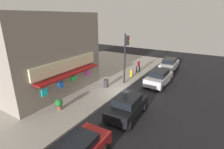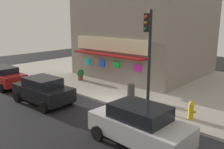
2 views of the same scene
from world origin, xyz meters
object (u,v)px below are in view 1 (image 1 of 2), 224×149
(traffic_light, at_px, (126,53))
(potted_plant_by_doorway, at_px, (59,104))
(parked_car_silver, at_px, (159,78))
(parked_car_white, at_px, (169,65))
(pedestrian, at_px, (138,65))
(fire_hydrant, at_px, (131,73))
(trash_can, at_px, (106,83))
(parked_car_black, at_px, (127,106))

(traffic_light, bearing_deg, potted_plant_by_doorway, 166.74)
(parked_car_silver, bearing_deg, parked_car_white, 3.69)
(traffic_light, xyz_separation_m, pedestrian, (4.48, 0.40, -2.52))
(fire_hydrant, distance_m, parked_car_white, 6.25)
(traffic_light, height_order, trash_can, traffic_light)
(potted_plant_by_doorway, bearing_deg, parked_car_white, -16.76)
(potted_plant_by_doorway, height_order, parked_car_silver, parked_car_silver)
(trash_can, bearing_deg, fire_hydrant, -9.93)
(fire_hydrant, bearing_deg, traffic_light, -170.50)
(trash_can, distance_m, potted_plant_by_doorway, 5.81)
(potted_plant_by_doorway, distance_m, parked_car_white, 16.24)
(fire_hydrant, bearing_deg, parked_car_white, -31.32)
(parked_car_silver, distance_m, parked_car_white, 5.95)
(parked_car_white, bearing_deg, traffic_light, 159.83)
(fire_hydrant, xyz_separation_m, parked_car_white, (5.34, -3.25, 0.29))
(trash_can, xyz_separation_m, pedestrian, (6.50, -0.78, 0.53))
(trash_can, relative_size, parked_car_black, 0.20)
(pedestrian, bearing_deg, trash_can, 173.13)
(potted_plant_by_doorway, bearing_deg, fire_hydrant, -8.00)
(fire_hydrant, xyz_separation_m, pedestrian, (2.07, -0.01, 0.49))
(parked_car_white, bearing_deg, potted_plant_by_doorway, 163.24)
(trash_can, distance_m, parked_car_silver, 5.85)
(traffic_light, bearing_deg, parked_car_white, -20.17)
(traffic_light, relative_size, fire_hydrant, 5.86)
(potted_plant_by_doorway, bearing_deg, trash_can, -6.50)
(parked_car_silver, bearing_deg, trash_can, 131.00)
(potted_plant_by_doorway, bearing_deg, parked_car_black, -65.36)
(parked_car_silver, height_order, parked_car_white, parked_car_silver)
(traffic_light, relative_size, parked_car_black, 1.33)
(traffic_light, height_order, potted_plant_by_doorway, traffic_light)
(trash_can, xyz_separation_m, parked_car_silver, (3.83, -4.41, 0.31))
(potted_plant_by_doorway, distance_m, parked_car_black, 5.43)
(fire_hydrant, distance_m, pedestrian, 2.12)
(trash_can, height_order, parked_car_black, parked_car_black)
(trash_can, xyz_separation_m, parked_car_white, (9.77, -4.02, 0.32))
(traffic_light, relative_size, potted_plant_by_doorway, 6.03)
(fire_hydrant, xyz_separation_m, potted_plant_by_doorway, (-10.21, 1.43, 0.05))
(potted_plant_by_doorway, relative_size, parked_car_black, 0.22)
(pedestrian, bearing_deg, fire_hydrant, 179.80)
(parked_car_black, bearing_deg, parked_car_silver, -1.01)
(potted_plant_by_doorway, bearing_deg, pedestrian, -6.70)
(parked_car_white, bearing_deg, trash_can, 157.61)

